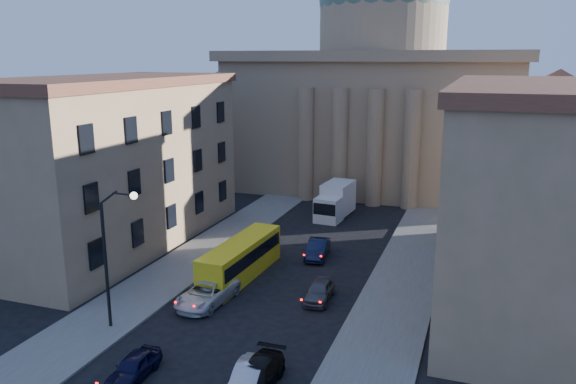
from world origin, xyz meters
The scene contains 14 objects.
sidewalk_left centered at (-8.50, 18.00, 0.07)m, with size 5.00×60.00×0.15m, color #615F59.
sidewalk_right centered at (8.50, 18.00, 0.07)m, with size 5.00×60.00×0.15m, color #615F59.
church centered at (0.00, 55.47, 11.88)m, with size 68.02×28.76×36.60m.
building_left centered at (-17.00, 22.00, 7.42)m, with size 11.60×26.60×14.70m.
building_right centered at (17.00, 22.00, 7.42)m, with size 11.60×26.60×14.70m.
street_lamp centered at (-6.97, 8.00, 5.29)m, with size 2.62×0.44×8.83m.
car_left_near centered at (-2.87, 3.73, 0.64)m, with size 1.52×3.77×1.29m, color black.
car_right_near centered at (3.15, 4.76, 0.66)m, with size 1.39×3.98×1.31m, color #B2B5BB.
car_left_mid centered at (-3.50, 13.14, 0.76)m, with size 2.53×5.48×1.52m, color silver.
car_right_mid centered at (3.50, 4.98, 0.67)m, with size 1.88×4.63×1.34m, color black.
car_right_far centered at (3.50, 16.22, 0.68)m, with size 1.60×3.98×1.36m, color #49494E.
car_right_distant centered at (0.95, 24.38, 0.74)m, with size 1.56×4.47×1.47m, color black.
city_bus centered at (-3.30, 18.31, 1.50)m, with size 2.72×10.01×2.79m.
box_truck centered at (-0.79, 36.68, 1.66)m, with size 3.00×6.54×3.49m.
Camera 1 is at (13.38, -18.25, 16.26)m, focal length 35.00 mm.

